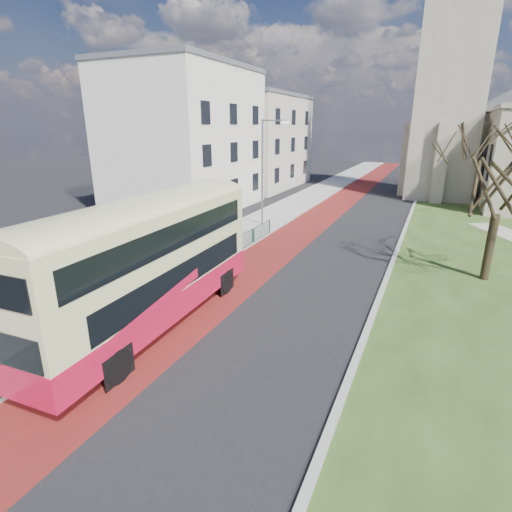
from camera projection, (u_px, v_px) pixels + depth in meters
The scene contains 13 objects.
ground at pixel (181, 344), 14.67m from camera, with size 160.00×160.00×0.00m, color black.
road_carriageway at pixel (342, 228), 31.43m from camera, with size 9.00×120.00×0.01m, color black.
bus_lane at pixel (309, 224), 32.48m from camera, with size 3.40×120.00×0.01m, color #591414.
pavement_west at pixel (266, 219), 33.94m from camera, with size 4.00×120.00×0.12m, color gray.
kerb_west at pixel (288, 221), 33.16m from camera, with size 0.25×120.00×0.13m, color #999993.
kerb_east at pixel (406, 227), 31.36m from camera, with size 0.25×80.00×0.13m, color #999993.
pedestrian_railing at pixel (176, 281), 19.12m from camera, with size 0.07×24.00×1.12m.
gothic_church at pixel (506, 66), 38.65m from camera, with size 16.38×18.00×40.00m.
street_block_near at pixel (186, 138), 37.16m from camera, with size 10.30×14.30×13.00m.
street_block_far at pixel (256, 141), 51.27m from camera, with size 10.30×16.30×11.50m.
streetlamp at pixel (264, 168), 30.54m from camera, with size 2.13×0.18×8.00m.
bus at pixel (148, 258), 15.25m from camera, with size 3.15×11.92×4.95m.
winter_tree_near at pixel (506, 159), 18.93m from camera, with size 7.68×7.68×8.83m.
Camera 1 is at (7.82, -10.67, 7.66)m, focal length 28.00 mm.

